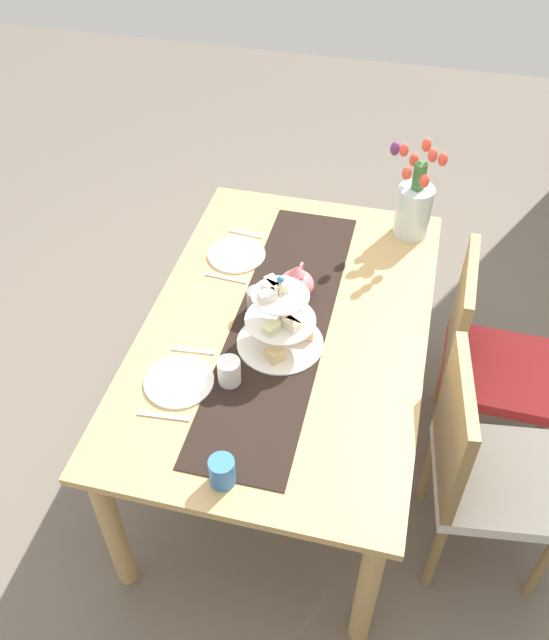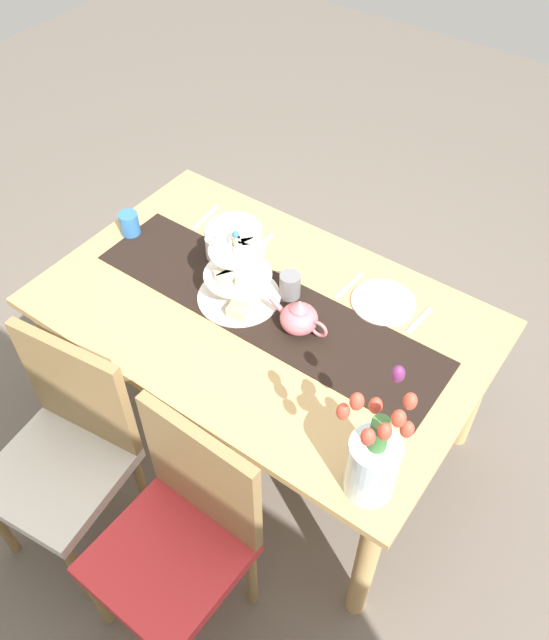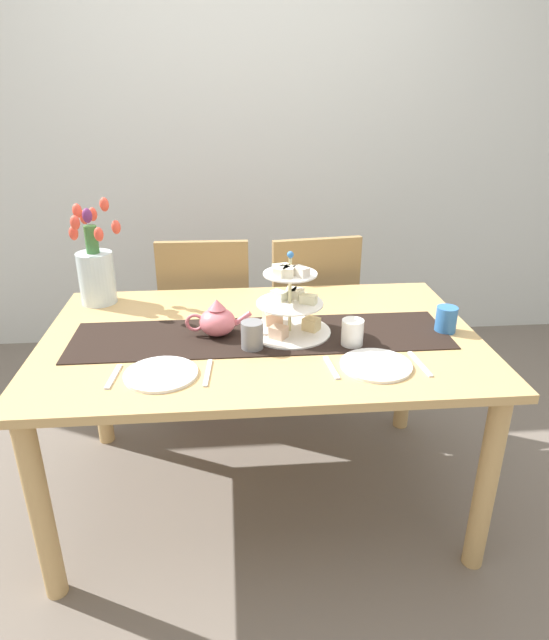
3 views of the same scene
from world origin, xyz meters
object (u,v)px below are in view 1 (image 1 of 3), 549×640
(chair_right, at_px, (479,465))
(fork_left, at_px, (246,234))
(dining_table, at_px, (286,342))
(chair_left, at_px, (482,355))
(teapot, at_px, (296,283))
(mug_grey, at_px, (257,301))
(dinner_plate_left, at_px, (237,255))
(knife_left, at_px, (226,278))
(tiered_cake_stand, at_px, (281,323))
(mug_white_text, at_px, (229,372))
(tulip_vase, at_px, (414,203))
(mug_orange, at_px, (222,472))
(knife_right, at_px, (164,416))
(fork_right, at_px, (193,351))
(dinner_plate_right, at_px, (179,382))

(chair_right, distance_m, fork_left, 1.28)
(dining_table, height_order, chair_right, chair_right)
(dining_table, xyz_separation_m, chair_left, (-0.23, 0.72, -0.12))
(teapot, bearing_deg, mug_grey, -44.43)
(chair_left, distance_m, dinner_plate_left, 1.03)
(chair_right, relative_size, knife_left, 5.35)
(tiered_cake_stand, relative_size, mug_grey, 3.20)
(knife_left, bearing_deg, teapot, 84.21)
(fork_left, height_order, knife_left, same)
(dining_table, bearing_deg, mug_white_text, -21.40)
(tulip_vase, xyz_separation_m, mug_orange, (1.32, -0.41, -0.10))
(mug_white_text, relative_size, mug_orange, 1.00)
(knife_left, relative_size, knife_right, 1.00)
(fork_right, relative_size, knife_right, 0.88)
(teapot, bearing_deg, fork_left, -138.59)
(knife_right, relative_size, mug_grey, 1.79)
(knife_left, bearing_deg, dinner_plate_left, 180.00)
(dinner_plate_left, bearing_deg, mug_grey, 29.19)
(fork_left, bearing_deg, teapot, 41.41)
(mug_grey, bearing_deg, fork_left, -159.51)
(teapot, height_order, mug_grey, teapot)
(fork_right, distance_m, mug_orange, 0.53)
(teapot, relative_size, knife_left, 1.40)
(dinner_plate_right, bearing_deg, mug_orange, 37.46)
(knife_left, height_order, mug_orange, mug_orange)
(tulip_vase, distance_m, mug_grey, 0.79)
(mug_orange, bearing_deg, dining_table, 177.11)
(tiered_cake_stand, bearing_deg, fork_right, -69.85)
(dining_table, distance_m, mug_grey, 0.19)
(knife_left, bearing_deg, fork_right, 0.00)
(chair_left, bearing_deg, knife_left, -87.69)
(tiered_cake_stand, xyz_separation_m, knife_right, (0.39, -0.28, -0.10))
(dining_table, relative_size, teapot, 6.57)
(knife_left, xyz_separation_m, mug_orange, (0.86, 0.25, 0.04))
(chair_right, bearing_deg, teapot, -121.38)
(chair_right, bearing_deg, knife_right, -78.11)
(mug_grey, bearing_deg, chair_right, 69.05)
(dining_table, relative_size, fork_right, 10.44)
(knife_left, bearing_deg, mug_white_text, 17.97)
(dinner_plate_left, distance_m, fork_left, 0.15)
(dinner_plate_right, bearing_deg, fork_left, 180.00)
(fork_right, distance_m, mug_white_text, 0.19)
(tiered_cake_stand, relative_size, fork_right, 2.03)
(dinner_plate_left, relative_size, mug_white_text, 2.42)
(mug_orange, bearing_deg, mug_white_text, -166.66)
(dining_table, relative_size, tiered_cake_stand, 5.15)
(fork_left, bearing_deg, tiered_cake_stand, 26.21)
(tulip_vase, relative_size, dinner_plate_right, 1.86)
(tiered_cake_stand, height_order, teapot, tiered_cake_stand)
(teapot, xyz_separation_m, dinner_plate_left, (-0.17, -0.28, -0.05))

